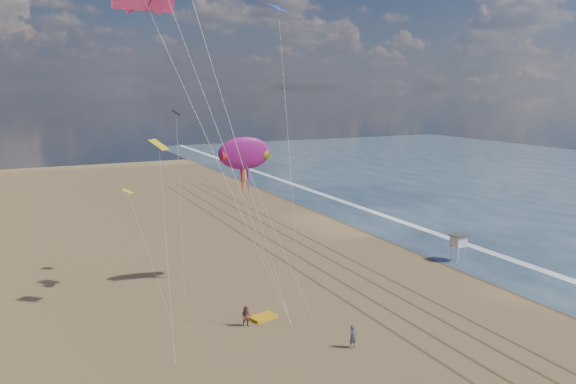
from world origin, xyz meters
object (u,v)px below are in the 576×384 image
object	(u,v)px
show_kite	(245,154)
kite_flyer_b	(246,316)
kite_flyer_a	(353,337)
lifeguard_stand	(459,241)
grounded_kite	(263,317)

from	to	relation	value
show_kite	kite_flyer_b	size ratio (longest dim) A/B	9.40
kite_flyer_a	kite_flyer_b	distance (m)	9.39
lifeguard_stand	kite_flyer_a	xyz separation A→B (m)	(-22.92, -13.68, -1.45)
grounded_kite	kite_flyer_b	distance (m)	2.30
kite_flyer_a	show_kite	bearing A→B (deg)	85.04
kite_flyer_b	show_kite	bearing A→B (deg)	101.24
lifeguard_stand	kite_flyer_b	distance (m)	29.67
lifeguard_stand	show_kite	distance (m)	27.48
lifeguard_stand	show_kite	xyz separation A→B (m)	(-24.88, 3.84, 11.02)
lifeguard_stand	grounded_kite	world-z (taller)	lifeguard_stand
show_kite	kite_flyer_a	bearing A→B (deg)	-83.62
grounded_kite	kite_flyer_a	xyz separation A→B (m)	(4.06, -8.16, 0.79)
lifeguard_stand	grounded_kite	size ratio (longest dim) A/B	1.37
kite_flyer_a	kite_flyer_b	xyz separation A→B (m)	(-6.00, 7.21, -0.01)
grounded_kite	show_kite	world-z (taller)	show_kite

